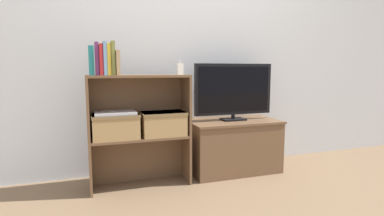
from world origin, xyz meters
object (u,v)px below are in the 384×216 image
(book_skyblue, at_px, (105,59))
(book_mustard, at_px, (109,60))
(tv, at_px, (234,90))
(baby_monitor, at_px, (180,69))
(book_plum, at_px, (97,59))
(book_olive, at_px, (113,58))
(tv_stand, at_px, (233,145))
(book_teal, at_px, (91,61))
(book_tan, at_px, (117,63))
(storage_basket_right, at_px, (163,122))
(laptop, at_px, (115,113))
(book_crimson, at_px, (101,60))
(storage_basket_left, at_px, (116,125))

(book_skyblue, height_order, book_mustard, book_skyblue)
(tv, relative_size, baby_monitor, 6.12)
(book_plum, distance_m, book_olive, 0.12)
(tv_stand, height_order, book_teal, book_teal)
(book_tan, height_order, storage_basket_right, book_tan)
(tv, bearing_deg, book_plum, -174.08)
(tv_stand, bearing_deg, book_tan, -173.16)
(book_plum, distance_m, laptop, 0.43)
(tv_stand, relative_size, book_crimson, 3.66)
(storage_basket_right, bearing_deg, baby_monitor, 5.68)
(book_crimson, bearing_deg, book_tan, 0.00)
(book_tan, height_order, baby_monitor, book_tan)
(book_skyblue, xyz_separation_m, storage_basket_right, (0.45, 0.02, -0.51))
(book_mustard, height_order, storage_basket_right, book_mustard)
(book_skyblue, xyz_separation_m, storage_basket_left, (0.06, 0.02, -0.51))
(tv_stand, distance_m, book_mustard, 1.37)
(storage_basket_left, bearing_deg, book_plum, -172.82)
(book_tan, distance_m, storage_basket_right, 0.60)
(book_teal, distance_m, storage_basket_left, 0.52)
(book_mustard, bearing_deg, book_tan, -0.00)
(tv_stand, relative_size, book_olive, 3.33)
(book_teal, xyz_separation_m, book_plum, (0.04, 0.00, 0.01))
(baby_monitor, bearing_deg, book_crimson, -177.21)
(book_plum, xyz_separation_m, baby_monitor, (0.65, 0.03, -0.07))
(book_teal, xyz_separation_m, baby_monitor, (0.69, 0.03, -0.06))
(book_teal, height_order, storage_basket_left, book_teal)
(baby_monitor, bearing_deg, book_mustard, -176.94)
(book_crimson, distance_m, book_skyblue, 0.03)
(tv, relative_size, book_olive, 3.01)
(storage_basket_right, distance_m, laptop, 0.39)
(tv, bearing_deg, book_skyblue, -173.79)
(laptop, bearing_deg, book_plum, -172.82)
(book_tan, bearing_deg, baby_monitor, 3.44)
(book_skyblue, bearing_deg, book_olive, 0.00)
(book_crimson, relative_size, book_skyblue, 0.93)
(book_plum, distance_m, book_mustard, 0.09)
(book_tan, relative_size, baby_monitor, 1.50)
(storage_basket_right, relative_size, laptop, 1.15)
(storage_basket_left, height_order, laptop, laptop)
(storage_basket_left, bearing_deg, tv_stand, 5.86)
(tv, bearing_deg, tv_stand, 90.00)
(book_olive, bearing_deg, book_mustard, 180.00)
(book_skyblue, distance_m, baby_monitor, 0.60)
(book_teal, xyz_separation_m, book_tan, (0.19, 0.00, -0.01))
(tv, xyz_separation_m, storage_basket_left, (-1.07, -0.11, -0.24))
(tv_stand, height_order, baby_monitor, baby_monitor)
(laptop, bearing_deg, tv, 5.77)
(tv_stand, bearing_deg, storage_basket_left, -174.14)
(tv_stand, distance_m, storage_basket_left, 1.12)
(baby_monitor, xyz_separation_m, laptop, (-0.53, -0.01, -0.34))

